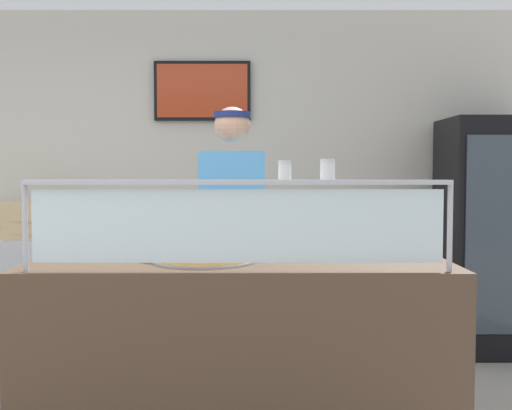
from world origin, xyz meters
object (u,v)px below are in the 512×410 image
object	(u,v)px
pepper_flake_shaker	(325,171)
drink_fridge	(487,235)
pizza_tray	(202,258)
pizza_box_stack	(17,220)
pizza_server	(198,254)
worker_figure	(230,236)
parmesan_shaker	(282,171)

from	to	relation	value
pepper_flake_shaker	drink_fridge	size ratio (longest dim) A/B	0.05
pizza_tray	drink_fridge	xyz separation A→B (m)	(2.05, 1.76, -0.07)
pizza_box_stack	pizza_tray	bearing A→B (deg)	-47.95
pizza_server	worker_figure	world-z (taller)	worker_figure
pizza_server	worker_figure	distance (m)	0.69
pizza_tray	worker_figure	bearing A→B (deg)	80.32
parmesan_shaker	pizza_box_stack	size ratio (longest dim) A/B	0.19
pizza_tray	drink_fridge	size ratio (longest dim) A/B	0.28
pizza_server	worker_figure	bearing A→B (deg)	66.66
pizza_server	parmesan_shaker	bearing A→B (deg)	-48.16
pizza_tray	drink_fridge	world-z (taller)	drink_fridge
pizza_server	drink_fridge	xyz separation A→B (m)	(2.06, 1.78, -0.10)
pepper_flake_shaker	parmesan_shaker	bearing A→B (deg)	-180.00
parmesan_shaker	drink_fridge	bearing A→B (deg)	50.88
pizza_tray	drink_fridge	distance (m)	2.70
worker_figure	parmesan_shaker	bearing A→B (deg)	-74.88
pepper_flake_shaker	worker_figure	world-z (taller)	worker_figure
pizza_tray	parmesan_shaker	xyz separation A→B (m)	(0.37, -0.30, 0.42)
worker_figure	drink_fridge	xyz separation A→B (m)	(1.93, 1.10, -0.11)
pizza_server	pepper_flake_shaker	distance (m)	0.75
parmesan_shaker	worker_figure	bearing A→B (deg)	105.12
pizza_server	pizza_box_stack	xyz separation A→B (m)	(-1.53, 1.74, 0.03)
pizza_tray	pizza_box_stack	bearing A→B (deg)	132.05
pepper_flake_shaker	pizza_tray	bearing A→B (deg)	151.64
pepper_flake_shaker	pizza_box_stack	world-z (taller)	pepper_flake_shaker
parmesan_shaker	pepper_flake_shaker	distance (m)	0.18
drink_fridge	pizza_server	bearing A→B (deg)	-139.23
pepper_flake_shaker	drink_fridge	world-z (taller)	drink_fridge
pizza_tray	worker_figure	xyz separation A→B (m)	(0.11, 0.66, 0.04)
pepper_flake_shaker	pizza_box_stack	xyz separation A→B (m)	(-2.10, 2.02, -0.37)
pepper_flake_shaker	drink_fridge	xyz separation A→B (m)	(1.49, 2.06, -0.49)
pizza_tray	pizza_server	world-z (taller)	pizza_server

